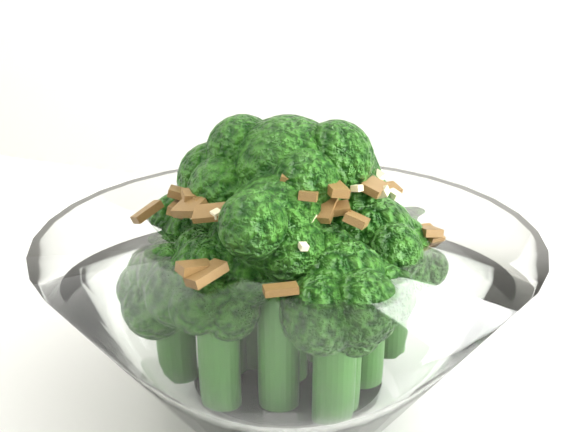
# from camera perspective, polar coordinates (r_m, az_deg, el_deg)

# --- Properties ---
(broccoli_dish) EXTENTS (0.25, 0.25, 0.16)m
(broccoli_dish) POSITION_cam_1_polar(r_m,az_deg,el_deg) (0.45, -0.07, -5.15)
(broccoli_dish) COLOR white
(broccoli_dish) RESTS_ON table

